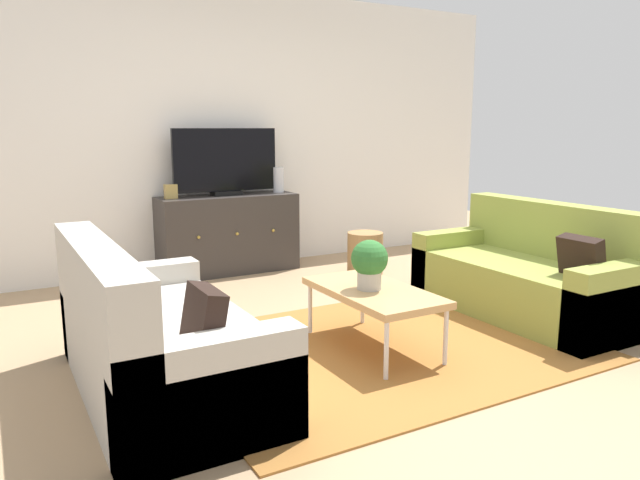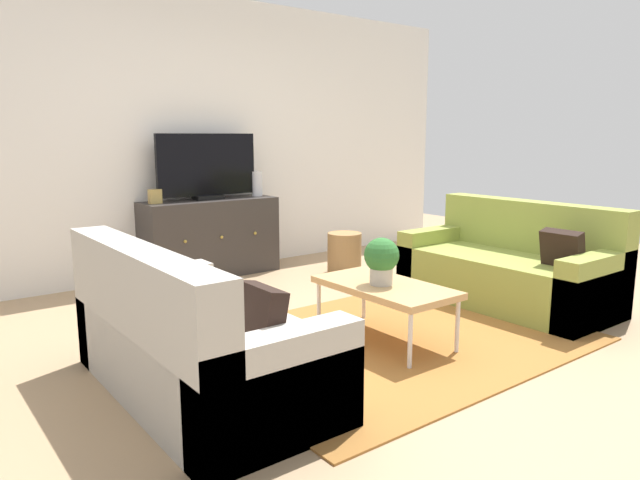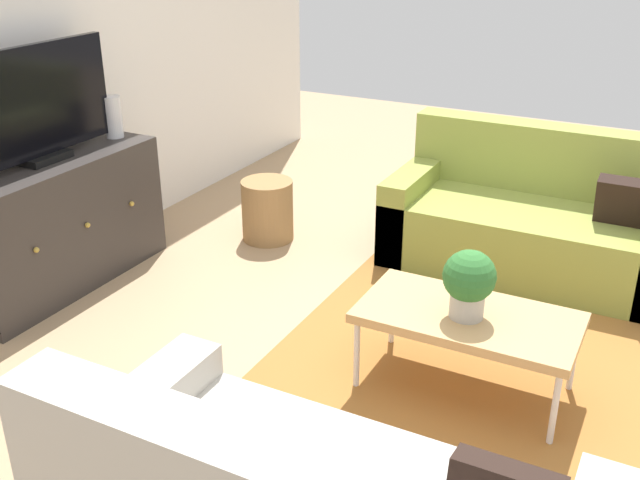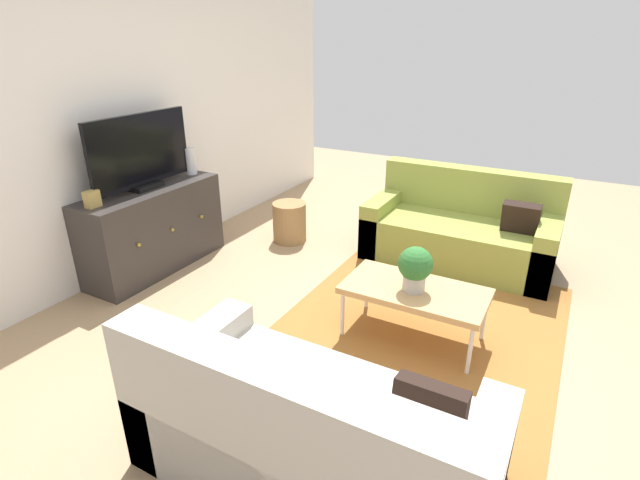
% 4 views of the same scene
% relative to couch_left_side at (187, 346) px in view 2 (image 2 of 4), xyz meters
% --- Properties ---
extents(ground_plane, '(10.00, 10.00, 0.00)m').
position_rel_couch_left_side_xyz_m(ground_plane, '(1.44, 0.10, -0.27)').
color(ground_plane, tan).
extents(wall_back, '(6.40, 0.12, 2.70)m').
position_rel_couch_left_side_xyz_m(wall_back, '(1.44, 2.65, 1.08)').
color(wall_back, white).
rests_on(wall_back, ground_plane).
extents(area_rug, '(2.50, 1.90, 0.01)m').
position_rel_couch_left_side_xyz_m(area_rug, '(1.44, -0.05, -0.27)').
color(area_rug, '#9E662D').
rests_on(area_rug, ground_plane).
extents(couch_left_side, '(0.83, 1.66, 0.82)m').
position_rel_couch_left_side_xyz_m(couch_left_side, '(0.00, 0.00, 0.00)').
color(couch_left_side, '#B2ADA3').
rests_on(couch_left_side, ground_plane).
extents(couch_right_side, '(0.83, 1.66, 0.82)m').
position_rel_couch_left_side_xyz_m(couch_right_side, '(2.87, 0.00, 0.00)').
color(couch_right_side, olive).
rests_on(couch_right_side, ground_plane).
extents(coffee_table, '(0.51, 0.96, 0.40)m').
position_rel_couch_left_side_xyz_m(coffee_table, '(1.39, -0.03, 0.09)').
color(coffee_table, tan).
rests_on(coffee_table, ground_plane).
extents(potted_plant, '(0.23, 0.23, 0.31)m').
position_rel_couch_left_side_xyz_m(potted_plant, '(1.36, -0.03, 0.30)').
color(potted_plant, '#B7B2A8').
rests_on(potted_plant, coffee_table).
extents(tv_console, '(1.32, 0.47, 0.75)m').
position_rel_couch_left_side_xyz_m(tv_console, '(1.35, 2.37, 0.10)').
color(tv_console, '#332D2B').
rests_on(tv_console, ground_plane).
extents(flat_screen_tv, '(1.02, 0.16, 0.63)m').
position_rel_couch_left_side_xyz_m(flat_screen_tv, '(1.35, 2.39, 0.79)').
color(flat_screen_tv, black).
rests_on(flat_screen_tv, tv_console).
extents(glass_vase, '(0.11, 0.11, 0.25)m').
position_rel_couch_left_side_xyz_m(glass_vase, '(1.89, 2.37, 0.60)').
color(glass_vase, silver).
rests_on(glass_vase, tv_console).
extents(mantel_clock, '(0.11, 0.07, 0.13)m').
position_rel_couch_left_side_xyz_m(mantel_clock, '(0.81, 2.37, 0.54)').
color(mantel_clock, tan).
rests_on(mantel_clock, tv_console).
extents(wicker_basket, '(0.34, 0.34, 0.41)m').
position_rel_couch_left_side_xyz_m(wicker_basket, '(2.45, 1.64, -0.07)').
color(wicker_basket, '#9E7547').
rests_on(wicker_basket, ground_plane).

